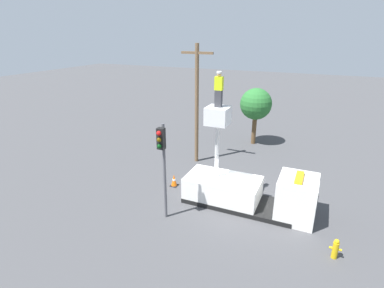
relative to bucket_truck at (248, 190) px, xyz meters
The scene contains 8 objects.
ground_plane 1.08m from the bucket_truck, behind, with size 120.00×120.00×0.00m, color #424244.
bucket_truck is the anchor object (origin of this frame).
worker 5.51m from the bucket_truck, behind, with size 0.40×0.26×1.75m.
traffic_light_pole 5.15m from the bucket_truck, 141.73° to the right, with size 0.34×0.57×4.92m.
fire_hydrant 4.92m from the bucket_truck, 29.43° to the right, with size 0.48×0.24×0.91m.
traffic_cone_rear 4.71m from the bucket_truck, behind, with size 0.43×0.43×0.74m.
tree_left_bg 10.27m from the bucket_truck, 101.46° to the left, with size 2.54×2.54×4.65m.
utility_pole 7.47m from the bucket_truck, 137.59° to the left, with size 2.20×0.26×8.15m.
Camera 1 is at (3.45, -13.93, 8.77)m, focal length 28.00 mm.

